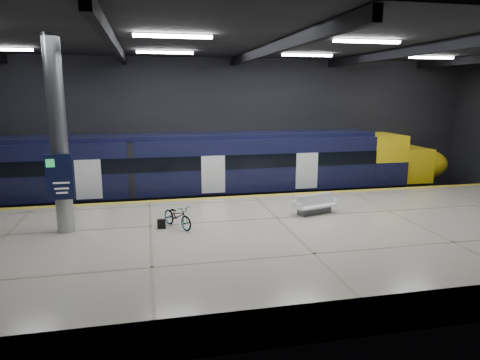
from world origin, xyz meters
name	(u,v)px	position (x,y,z in m)	size (l,w,h in m)	color
ground	(270,236)	(0.00, 0.00, 0.00)	(30.00, 30.00, 0.00)	black
room_shell	(271,101)	(0.00, 0.00, 5.72)	(30.10, 16.10, 8.05)	black
platform	(288,243)	(0.00, -2.50, 0.55)	(30.00, 11.00, 1.10)	#BAB29D
safety_strip	(254,196)	(0.00, 2.75, 1.11)	(30.00, 0.40, 0.01)	gold
rails	(242,203)	(0.00, 5.50, 0.08)	(30.00, 1.52, 0.16)	gray
train	(187,169)	(-3.01, 5.50, 2.06)	(29.40, 2.84, 3.79)	black
bench	(314,207)	(1.71, -0.72, 1.39)	(2.01, 1.26, 0.83)	#595B60
bicycle	(178,216)	(-4.00, -1.40, 1.54)	(0.59, 1.68, 0.88)	#99999E
pannier_bag	(162,224)	(-4.60, -1.40, 1.28)	(0.30, 0.18, 0.35)	black
info_column	(59,139)	(-8.00, -1.03, 4.46)	(0.90, 0.78, 6.90)	#9EA0A5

